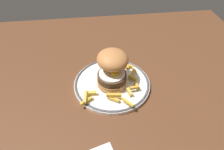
{
  "coord_description": "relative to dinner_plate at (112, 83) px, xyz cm",
  "views": [
    {
      "loc": [
        -1.72,
        -42.66,
        47.43
      ],
      "look_at": [
        4.26,
        3.45,
        4.6
      ],
      "focal_mm": 31.7,
      "sensor_mm": 36.0,
      "label": 1
    }
  ],
  "objects": [
    {
      "name": "ground_plane",
      "position": [
        -4.26,
        -3.45,
        -2.84
      ],
      "size": [
        131.52,
        108.43,
        4.0
      ],
      "primitive_type": "cube",
      "color": "brown"
    },
    {
      "name": "dinner_plate",
      "position": [
        0.0,
        0.0,
        0.0
      ],
      "size": [
        25.13,
        25.13,
        1.6
      ],
      "color": "white",
      "rests_on": "ground_plane"
    },
    {
      "name": "burger",
      "position": [
        0.15,
        0.33,
        6.54
      ],
      "size": [
        13.87,
        13.93,
        11.45
      ],
      "color": "#BE7A3E",
      "rests_on": "dinner_plate"
    },
    {
      "name": "fries_pile",
      "position": [
        1.89,
        -2.36,
        1.57
      ],
      "size": [
        19.29,
        23.08,
        1.94
      ],
      "color": "gold",
      "rests_on": "dinner_plate"
    }
  ]
}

